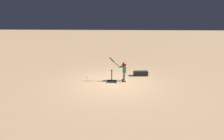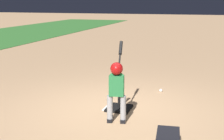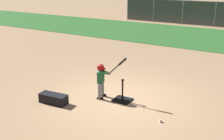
# 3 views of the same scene
# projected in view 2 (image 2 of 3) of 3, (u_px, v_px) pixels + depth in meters

# --- Properties ---
(ground_plane) EXTENTS (90.00, 90.00, 0.00)m
(ground_plane) POSITION_uv_depth(u_px,v_px,m) (114.00, 110.00, 6.11)
(ground_plane) COLOR tan
(home_plate) EXTENTS (0.45, 0.45, 0.02)m
(home_plate) POSITION_uv_depth(u_px,v_px,m) (116.00, 108.00, 6.21)
(home_plate) COLOR white
(home_plate) RESTS_ON ground_plane
(batting_tee) EXTENTS (0.51, 0.46, 0.68)m
(batting_tee) POSITION_uv_depth(u_px,v_px,m) (119.00, 105.00, 6.15)
(batting_tee) COLOR black
(batting_tee) RESTS_ON ground_plane
(batter_child) EXTENTS (0.91, 0.35, 1.35)m
(batter_child) POSITION_uv_depth(u_px,v_px,m) (117.00, 84.00, 5.39)
(batter_child) COLOR gray
(batter_child) RESTS_ON ground_plane
(baseball) EXTENTS (0.07, 0.07, 0.07)m
(baseball) POSITION_uv_depth(u_px,v_px,m) (161.00, 90.00, 7.32)
(baseball) COLOR white
(baseball) RESTS_ON ground_plane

